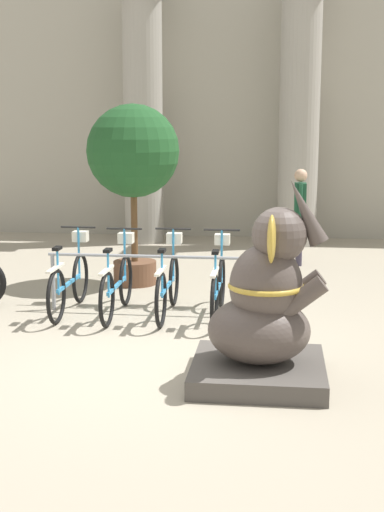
{
  "coord_description": "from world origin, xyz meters",
  "views": [
    {
      "loc": [
        1.19,
        -6.96,
        2.43
      ],
      "look_at": [
        0.26,
        0.7,
        1.0
      ],
      "focal_mm": 50.0,
      "sensor_mm": 36.0,
      "label": 1
    }
  ],
  "objects_px": {
    "bicycle_3": "(219,285)",
    "elephant_statue": "(264,314)",
    "bicycle_2": "(168,284)",
    "potted_tree": "(133,158)",
    "bicycle_1": "(117,283)",
    "bicycle_0": "(70,281)",
    "person_pedestrian": "(300,208)"
  },
  "relations": [
    {
      "from": "bicycle_2",
      "to": "bicycle_3",
      "type": "height_order",
      "value": "same"
    },
    {
      "from": "person_pedestrian",
      "to": "potted_tree",
      "type": "relative_size",
      "value": 0.61
    },
    {
      "from": "bicycle_3",
      "to": "potted_tree",
      "type": "bearing_deg",
      "value": 129.3
    },
    {
      "from": "person_pedestrian",
      "to": "potted_tree",
      "type": "xyz_separation_m",
      "value": [
        -2.55,
        -1.82,
        0.93
      ]
    },
    {
      "from": "bicycle_2",
      "to": "bicycle_3",
      "type": "xyz_separation_m",
      "value": [
        0.65,
        -0.02,
        0.0
      ]
    },
    {
      "from": "bicycle_0",
      "to": "elephant_statue",
      "type": "xyz_separation_m",
      "value": [
        2.58,
        -2.26,
        0.25
      ]
    },
    {
      "from": "bicycle_3",
      "to": "potted_tree",
      "type": "xyz_separation_m",
      "value": [
        -1.44,
        1.76,
        1.52
      ]
    },
    {
      "from": "bicycle_1",
      "to": "potted_tree",
      "type": "bearing_deg",
      "value": 94.36
    },
    {
      "from": "bicycle_1",
      "to": "potted_tree",
      "type": "height_order",
      "value": "potted_tree"
    },
    {
      "from": "bicycle_0",
      "to": "person_pedestrian",
      "type": "relative_size",
      "value": 1.06
    },
    {
      "from": "bicycle_0",
      "to": "person_pedestrian",
      "type": "distance_m",
      "value": 4.73
    },
    {
      "from": "bicycle_2",
      "to": "bicycle_0",
      "type": "bearing_deg",
      "value": 179.97
    },
    {
      "from": "bicycle_3",
      "to": "elephant_statue",
      "type": "relative_size",
      "value": 0.9
    },
    {
      "from": "bicycle_3",
      "to": "elephant_statue",
      "type": "height_order",
      "value": "elephant_statue"
    },
    {
      "from": "bicycle_0",
      "to": "potted_tree",
      "type": "xyz_separation_m",
      "value": [
        0.51,
        1.74,
        1.52
      ]
    },
    {
      "from": "bicycle_2",
      "to": "bicycle_3",
      "type": "relative_size",
      "value": 1.0
    },
    {
      "from": "bicycle_2",
      "to": "elephant_statue",
      "type": "distance_m",
      "value": 2.61
    },
    {
      "from": "bicycle_2",
      "to": "potted_tree",
      "type": "xyz_separation_m",
      "value": [
        -0.79,
        1.74,
        1.52
      ]
    },
    {
      "from": "bicycle_0",
      "to": "bicycle_2",
      "type": "height_order",
      "value": "same"
    },
    {
      "from": "bicycle_2",
      "to": "person_pedestrian",
      "type": "relative_size",
      "value": 1.06
    },
    {
      "from": "bicycle_3",
      "to": "elephant_statue",
      "type": "distance_m",
      "value": 2.34
    },
    {
      "from": "bicycle_0",
      "to": "bicycle_3",
      "type": "height_order",
      "value": "same"
    },
    {
      "from": "bicycle_2",
      "to": "bicycle_3",
      "type": "bearing_deg",
      "value": -1.88
    },
    {
      "from": "bicycle_2",
      "to": "person_pedestrian",
      "type": "xyz_separation_m",
      "value": [
        1.76,
        3.56,
        0.59
      ]
    },
    {
      "from": "bicycle_0",
      "to": "bicycle_1",
      "type": "distance_m",
      "value": 0.65
    },
    {
      "from": "bicycle_0",
      "to": "elephant_statue",
      "type": "relative_size",
      "value": 0.9
    },
    {
      "from": "elephant_statue",
      "to": "bicycle_0",
      "type": "bearing_deg",
      "value": 138.69
    },
    {
      "from": "bicycle_0",
      "to": "bicycle_3",
      "type": "xyz_separation_m",
      "value": [
        1.95,
        -0.02,
        0.0
      ]
    },
    {
      "from": "potted_tree",
      "to": "elephant_statue",
      "type": "bearing_deg",
      "value": -62.74
    },
    {
      "from": "bicycle_2",
      "to": "potted_tree",
      "type": "distance_m",
      "value": 2.44
    },
    {
      "from": "bicycle_0",
      "to": "bicycle_2",
      "type": "bearing_deg",
      "value": -0.03
    },
    {
      "from": "bicycle_2",
      "to": "person_pedestrian",
      "type": "height_order",
      "value": "person_pedestrian"
    }
  ]
}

